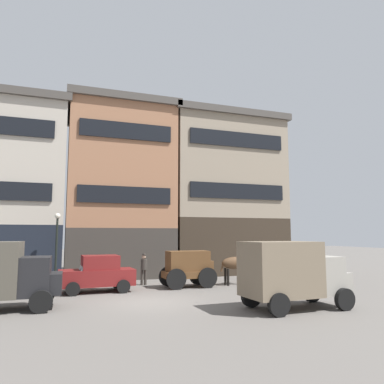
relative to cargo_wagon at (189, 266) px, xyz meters
The scene contains 9 objects.
ground_plane 4.85m from the cargo_wagon, 129.20° to the right, with size 120.00×120.00×0.00m, color #605B56.
building_center_left 9.07m from the cargo_wagon, 112.90° to the left, with size 7.64×6.13×12.30m.
building_center_right 9.98m from the cargo_wagon, 53.45° to the left, with size 9.22×6.13×12.19m.
cargo_wagon is the anchor object (origin of this frame).
draft_horse 2.95m from the cargo_wagon, ahead, with size 2.35×0.65×2.30m.
delivery_truck_far 7.27m from the cargo_wagon, 74.37° to the right, with size 4.41×2.27×2.62m.
sedan_dark 4.92m from the cargo_wagon, behind, with size 3.76×1.98×1.83m.
pedestrian_officer 2.75m from the cargo_wagon, 141.93° to the left, with size 0.39×0.39×1.79m.
streetlamp_curbside 7.79m from the cargo_wagon, 156.01° to the left, with size 0.32×0.32×4.12m.
Camera 1 is at (-3.70, -15.99, 2.91)m, focal length 34.48 mm.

